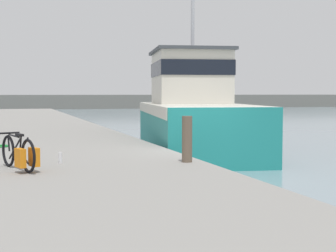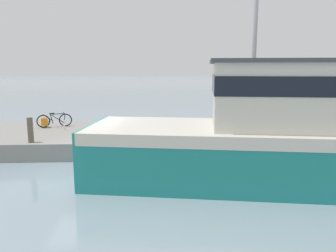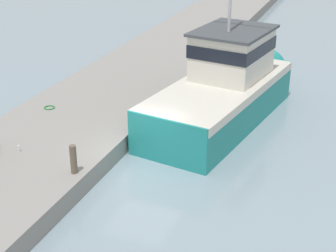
# 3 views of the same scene
# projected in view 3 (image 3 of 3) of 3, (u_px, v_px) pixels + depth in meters

# --- Properties ---
(ground_plane) EXTENTS (320.00, 320.00, 0.00)m
(ground_plane) POSITION_uv_depth(u_px,v_px,m) (141.00, 167.00, 19.59)
(ground_plane) COLOR gray
(dock_pier) EXTENTS (5.94, 80.00, 0.74)m
(dock_pier) POSITION_uv_depth(u_px,v_px,m) (50.00, 142.00, 20.73)
(dock_pier) COLOR gray
(dock_pier) RESTS_ON ground_plane
(fishing_boat_main) EXTENTS (4.99, 11.42, 9.92)m
(fishing_boat_main) POSITION_uv_depth(u_px,v_px,m) (225.00, 86.00, 23.29)
(fishing_boat_main) COLOR teal
(fishing_boat_main) RESTS_ON ground_plane
(mooring_post) EXTENTS (0.23, 0.23, 1.04)m
(mooring_post) POSITION_uv_depth(u_px,v_px,m) (73.00, 159.00, 17.50)
(mooring_post) COLOR brown
(mooring_post) RESTS_ON dock_pier
(hose_coil) EXTENTS (0.49, 0.49, 0.05)m
(hose_coil) POSITION_uv_depth(u_px,v_px,m) (49.00, 108.00, 23.04)
(hose_coil) COLOR #197A2D
(hose_coil) RESTS_ON dock_pier
(water_bottle_on_curb) EXTENTS (0.08, 0.08, 0.25)m
(water_bottle_on_curb) POSITION_uv_depth(u_px,v_px,m) (19.00, 148.00, 19.12)
(water_bottle_on_curb) COLOR silver
(water_bottle_on_curb) RESTS_ON dock_pier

